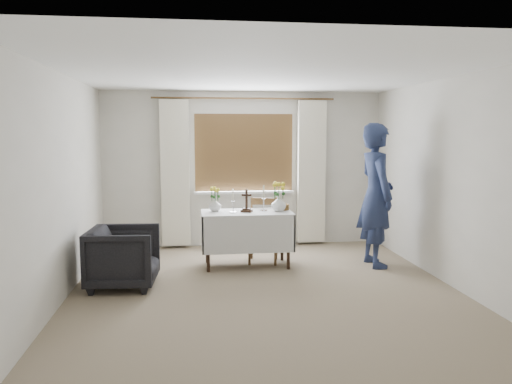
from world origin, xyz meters
TOP-DOWN VIEW (x-y plane):
  - ground at (0.00, 0.00)m, footprint 5.00×5.00m
  - altar_table at (-0.10, 1.18)m, footprint 1.24×0.64m
  - wooden_chair at (0.16, 1.36)m, footprint 0.50×0.50m
  - armchair at (-1.66, 0.42)m, footprint 0.85×0.83m
  - person at (1.68, 1.00)m, footprint 0.50×0.74m
  - radiator at (0.00, 2.42)m, footprint 1.10×0.10m
  - wooden_cross at (-0.10, 1.15)m, footprint 0.18×0.15m
  - candlestick_left at (-0.29, 1.14)m, footprint 0.10×0.10m
  - candlestick_right at (0.14, 1.20)m, footprint 0.13×0.13m
  - flower_vase_left at (-0.52, 1.26)m, footprint 0.21×0.21m
  - flower_vase_right at (0.35, 1.17)m, footprint 0.21×0.21m
  - wicker_basket at (0.41, 1.29)m, footprint 0.27×0.27m

SIDE VIEW (x-z plane):
  - ground at x=0.00m, z-range 0.00..0.00m
  - radiator at x=0.00m, z-range 0.00..0.60m
  - armchair at x=-1.66m, z-range 0.00..0.73m
  - altar_table at x=-0.10m, z-range 0.00..0.76m
  - wooden_chair at x=0.16m, z-range 0.00..0.91m
  - wicker_basket at x=0.41m, z-range 0.76..0.84m
  - flower_vase_left at x=-0.52m, z-range 0.76..0.94m
  - flower_vase_right at x=0.35m, z-range 0.76..0.97m
  - wooden_cross at x=-0.10m, z-range 0.76..1.08m
  - candlestick_left at x=-0.29m, z-range 0.76..1.08m
  - candlestick_right at x=0.14m, z-range 0.76..1.12m
  - person at x=1.68m, z-range 0.00..1.97m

